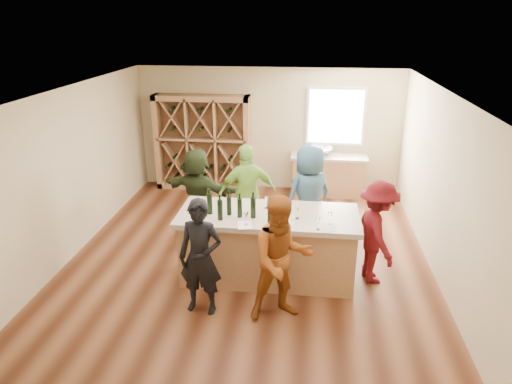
# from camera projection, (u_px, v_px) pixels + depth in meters

# --- Properties ---
(floor) EXTENTS (6.00, 7.00, 0.10)m
(floor) POSITION_uv_depth(u_px,v_px,m) (249.00, 262.00, 7.76)
(floor) COLOR brown
(floor) RESTS_ON ground
(ceiling) EXTENTS (6.00, 7.00, 0.10)m
(ceiling) POSITION_uv_depth(u_px,v_px,m) (248.00, 89.00, 6.70)
(ceiling) COLOR white
(ceiling) RESTS_ON ground
(wall_back) EXTENTS (6.00, 0.10, 2.80)m
(wall_back) POSITION_uv_depth(u_px,v_px,m) (269.00, 129.00, 10.52)
(wall_back) COLOR beige
(wall_back) RESTS_ON ground
(wall_front) EXTENTS (6.00, 0.10, 2.80)m
(wall_front) POSITION_uv_depth(u_px,v_px,m) (194.00, 321.00, 3.95)
(wall_front) COLOR beige
(wall_front) RESTS_ON ground
(wall_left) EXTENTS (0.10, 7.00, 2.80)m
(wall_left) POSITION_uv_depth(u_px,v_px,m) (66.00, 174.00, 7.57)
(wall_left) COLOR beige
(wall_left) RESTS_ON ground
(wall_right) EXTENTS (0.10, 7.00, 2.80)m
(wall_right) POSITION_uv_depth(u_px,v_px,m) (448.00, 190.00, 6.90)
(wall_right) COLOR beige
(wall_right) RESTS_ON ground
(window_frame) EXTENTS (1.30, 0.06, 1.30)m
(window_frame) POSITION_uv_depth(u_px,v_px,m) (336.00, 117.00, 10.15)
(window_frame) COLOR white
(window_frame) RESTS_ON wall_back
(window_pane) EXTENTS (1.18, 0.01, 1.18)m
(window_pane) POSITION_uv_depth(u_px,v_px,m) (336.00, 117.00, 10.12)
(window_pane) COLOR white
(window_pane) RESTS_ON wall_back
(wine_rack) EXTENTS (2.20, 0.45, 2.20)m
(wine_rack) POSITION_uv_depth(u_px,v_px,m) (203.00, 143.00, 10.53)
(wine_rack) COLOR #A97A50
(wine_rack) RESTS_ON floor
(back_counter_base) EXTENTS (1.60, 0.58, 0.86)m
(back_counter_base) POSITION_uv_depth(u_px,v_px,m) (328.00, 176.00, 10.39)
(back_counter_base) COLOR #A97A50
(back_counter_base) RESTS_ON floor
(back_counter_top) EXTENTS (1.70, 0.62, 0.06)m
(back_counter_top) POSITION_uv_depth(u_px,v_px,m) (329.00, 157.00, 10.22)
(back_counter_top) COLOR #BEAD9B
(back_counter_top) RESTS_ON back_counter_base
(sink) EXTENTS (0.54, 0.54, 0.19)m
(sink) POSITION_uv_depth(u_px,v_px,m) (320.00, 151.00, 10.20)
(sink) COLOR silver
(sink) RESTS_ON back_counter_top
(faucet) EXTENTS (0.02, 0.02, 0.30)m
(faucet) POSITION_uv_depth(u_px,v_px,m) (320.00, 147.00, 10.35)
(faucet) COLOR silver
(faucet) RESTS_ON back_counter_top
(tasting_counter_base) EXTENTS (2.60, 1.00, 1.00)m
(tasting_counter_base) POSITION_uv_depth(u_px,v_px,m) (268.00, 248.00, 7.07)
(tasting_counter_base) COLOR #A97A50
(tasting_counter_base) RESTS_ON floor
(tasting_counter_top) EXTENTS (2.72, 1.12, 0.08)m
(tasting_counter_top) POSITION_uv_depth(u_px,v_px,m) (268.00, 216.00, 6.88)
(tasting_counter_top) COLOR #BEAD9B
(tasting_counter_top) RESTS_ON tasting_counter_base
(wine_bottle_a) EXTENTS (0.10, 0.10, 0.33)m
(wine_bottle_a) POSITION_uv_depth(u_px,v_px,m) (210.00, 204.00, 6.80)
(wine_bottle_a) COLOR black
(wine_bottle_a) RESTS_ON tasting_counter_top
(wine_bottle_b) EXTENTS (0.10, 0.10, 0.31)m
(wine_bottle_b) POSITION_uv_depth(u_px,v_px,m) (220.00, 210.00, 6.60)
(wine_bottle_b) COLOR black
(wine_bottle_b) RESTS_ON tasting_counter_top
(wine_bottle_c) EXTENTS (0.09, 0.09, 0.29)m
(wine_bottle_c) POSITION_uv_depth(u_px,v_px,m) (229.00, 206.00, 6.77)
(wine_bottle_c) COLOR black
(wine_bottle_c) RESTS_ON tasting_counter_top
(wine_bottle_d) EXTENTS (0.08, 0.08, 0.29)m
(wine_bottle_d) POSITION_uv_depth(u_px,v_px,m) (240.00, 208.00, 6.70)
(wine_bottle_d) COLOR black
(wine_bottle_d) RESTS_ON tasting_counter_top
(wine_bottle_e) EXTENTS (0.10, 0.10, 0.32)m
(wine_bottle_e) POSITION_uv_depth(u_px,v_px,m) (253.00, 208.00, 6.67)
(wine_bottle_e) COLOR black
(wine_bottle_e) RESTS_ON tasting_counter_top
(wine_glass_a) EXTENTS (0.08, 0.08, 0.20)m
(wine_glass_a) POSITION_uv_depth(u_px,v_px,m) (246.00, 218.00, 6.46)
(wine_glass_a) COLOR white
(wine_glass_a) RESTS_ON tasting_counter_top
(wine_glass_b) EXTENTS (0.09, 0.09, 0.20)m
(wine_glass_b) POSITION_uv_depth(u_px,v_px,m) (279.00, 221.00, 6.38)
(wine_glass_b) COLOR white
(wine_glass_b) RESTS_ON tasting_counter_top
(wine_glass_c) EXTENTS (0.09, 0.09, 0.18)m
(wine_glass_c) POSITION_uv_depth(u_px,v_px,m) (318.00, 224.00, 6.32)
(wine_glass_c) COLOR white
(wine_glass_c) RESTS_ON tasting_counter_top
(wine_glass_d) EXTENTS (0.09, 0.09, 0.19)m
(wine_glass_d) POSITION_uv_depth(u_px,v_px,m) (297.00, 213.00, 6.66)
(wine_glass_d) COLOR white
(wine_glass_d) RESTS_ON tasting_counter_top
(wine_glass_e) EXTENTS (0.07, 0.07, 0.19)m
(wine_glass_e) POSITION_uv_depth(u_px,v_px,m) (330.00, 218.00, 6.47)
(wine_glass_e) COLOR white
(wine_glass_e) RESTS_ON tasting_counter_top
(tasting_menu_a) EXTENTS (0.26, 0.32, 0.00)m
(tasting_menu_a) POSITION_uv_depth(u_px,v_px,m) (245.00, 225.00, 6.49)
(tasting_menu_a) COLOR white
(tasting_menu_a) RESTS_ON tasting_counter_top
(tasting_menu_b) EXTENTS (0.30, 0.36, 0.00)m
(tasting_menu_b) POSITION_uv_depth(u_px,v_px,m) (283.00, 226.00, 6.46)
(tasting_menu_b) COLOR white
(tasting_menu_b) RESTS_ON tasting_counter_top
(tasting_menu_c) EXTENTS (0.24, 0.30, 0.00)m
(tasting_menu_c) POSITION_uv_depth(u_px,v_px,m) (328.00, 227.00, 6.42)
(tasting_menu_c) COLOR white
(tasting_menu_c) RESTS_ON tasting_counter_top
(person_near_left) EXTENTS (0.65, 0.50, 1.66)m
(person_near_left) POSITION_uv_depth(u_px,v_px,m) (201.00, 257.00, 6.13)
(person_near_left) COLOR black
(person_near_left) RESTS_ON floor
(person_near_right) EXTENTS (0.96, 0.73, 1.76)m
(person_near_right) POSITION_uv_depth(u_px,v_px,m) (282.00, 259.00, 5.98)
(person_near_right) COLOR #994C19
(person_near_right) RESTS_ON floor
(person_server) EXTENTS (0.71, 1.13, 1.63)m
(person_server) POSITION_uv_depth(u_px,v_px,m) (377.00, 232.00, 6.87)
(person_server) COLOR #590F14
(person_server) RESTS_ON floor
(person_far_mid) EXTENTS (1.17, 0.86, 1.80)m
(person_far_mid) POSITION_uv_depth(u_px,v_px,m) (248.00, 194.00, 8.12)
(person_far_mid) COLOR #8CC64C
(person_far_mid) RESTS_ON floor
(person_far_right) EXTENTS (1.06, 0.97, 1.82)m
(person_far_right) POSITION_uv_depth(u_px,v_px,m) (309.00, 196.00, 7.98)
(person_far_right) COLOR #335972
(person_far_right) RESTS_ON floor
(person_far_left) EXTENTS (1.64, 0.99, 1.66)m
(person_far_left) POSITION_uv_depth(u_px,v_px,m) (198.00, 192.00, 8.35)
(person_far_left) COLOR #263319
(person_far_left) RESTS_ON floor
(wine_bottle_f) EXTENTS (0.07, 0.07, 0.30)m
(wine_bottle_f) POSITION_uv_depth(u_px,v_px,m) (270.00, 213.00, 6.52)
(wine_bottle_f) COLOR black
(wine_bottle_f) RESTS_ON tasting_counter_top
(wine_glass_f) EXTENTS (0.07, 0.07, 0.18)m
(wine_glass_f) POSITION_uv_depth(u_px,v_px,m) (266.00, 203.00, 7.02)
(wine_glass_f) COLOR white
(wine_glass_f) RESTS_ON tasting_counter_top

